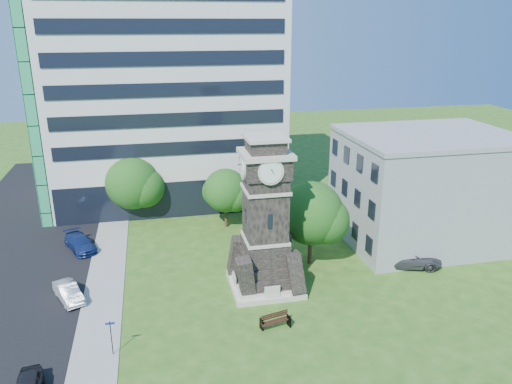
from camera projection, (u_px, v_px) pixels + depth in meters
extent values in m
plane|color=#2C5418|center=(232.00, 303.00, 37.36)|extent=(160.00, 160.00, 0.00)
cube|color=gray|center=(105.00, 284.00, 40.08)|extent=(3.00, 70.00, 0.06)
cube|color=#BDB8A5|center=(265.00, 284.00, 39.74)|extent=(5.40, 5.40, 0.40)
cube|color=#BDB8A5|center=(265.00, 280.00, 39.63)|extent=(4.80, 4.80, 0.30)
cube|color=black|center=(265.00, 202.00, 37.47)|extent=(3.00, 3.00, 6.40)
cube|color=#BDB8A5|center=(265.00, 238.00, 38.45)|extent=(3.25, 3.25, 0.25)
cube|color=#BDB8A5|center=(265.00, 189.00, 37.15)|extent=(3.25, 3.25, 0.25)
cube|color=black|center=(270.00, 221.00, 36.39)|extent=(0.35, 0.08, 1.10)
cube|color=black|center=(266.00, 166.00, 36.56)|extent=(3.30, 3.30, 1.60)
cube|color=#BDB8A5|center=(266.00, 154.00, 36.27)|extent=(3.70, 3.70, 0.35)
cylinder|color=white|center=(271.00, 172.00, 34.93)|extent=(1.56, 0.06, 1.56)
cylinder|color=white|center=(242.00, 167.00, 36.21)|extent=(0.06, 1.56, 1.56)
cube|color=black|center=(266.00, 146.00, 36.08)|extent=(2.60, 2.60, 0.90)
cube|color=#BDB8A5|center=(266.00, 138.00, 35.88)|extent=(3.00, 3.00, 0.25)
cube|color=silver|center=(166.00, 78.00, 56.27)|extent=(25.00, 15.00, 28.00)
cube|color=black|center=(175.00, 199.00, 53.50)|extent=(24.50, 0.80, 4.00)
cube|color=#919496|center=(426.00, 189.00, 47.12)|extent=(15.00, 12.00, 10.00)
cube|color=#919496|center=(432.00, 135.00, 45.44)|extent=(15.20, 12.20, 0.40)
imported|color=#AAADB2|center=(68.00, 292.00, 37.68)|extent=(2.83, 4.05, 1.27)
imported|color=navy|center=(80.00, 243.00, 46.02)|extent=(3.67, 5.03, 1.35)
imported|color=#45454A|center=(408.00, 258.00, 42.90)|extent=(6.06, 3.97, 1.55)
cube|color=black|center=(261.00, 324.00, 34.08)|extent=(0.07, 0.52, 0.80)
cube|color=black|center=(289.00, 321.00, 34.46)|extent=(0.07, 0.52, 0.80)
cube|color=black|center=(275.00, 321.00, 34.23)|extent=(2.07, 0.55, 0.05)
cube|color=black|center=(274.00, 315.00, 34.36)|extent=(2.07, 0.05, 0.46)
cylinder|color=black|center=(111.00, 338.00, 31.22)|extent=(0.06, 0.06, 2.45)
cube|color=#0D4196|center=(110.00, 324.00, 30.87)|extent=(0.59, 0.04, 0.15)
cylinder|color=#332114|center=(135.00, 208.00, 53.10)|extent=(0.36, 0.36, 2.38)
sphere|color=#215017|center=(133.00, 182.00, 52.16)|extent=(5.71, 5.71, 5.71)
sphere|color=#215017|center=(144.00, 187.00, 52.01)|extent=(4.28, 4.28, 4.28)
sphere|color=#215017|center=(123.00, 183.00, 52.70)|extent=(4.00, 4.00, 4.00)
cylinder|color=#332114|center=(226.00, 216.00, 51.01)|extent=(0.33, 0.33, 2.28)
sphere|color=#2A6B1F|center=(226.00, 190.00, 50.11)|extent=(4.43, 4.43, 4.43)
sphere|color=#2A6B1F|center=(235.00, 195.00, 50.02)|extent=(3.32, 3.32, 3.32)
sphere|color=#2A6B1F|center=(217.00, 192.00, 50.55)|extent=(3.10, 3.10, 3.10)
cylinder|color=#332114|center=(274.00, 222.00, 50.04)|extent=(0.32, 0.32, 1.87)
sphere|color=#245318|center=(274.00, 201.00, 49.30)|extent=(3.85, 3.85, 3.85)
sphere|color=#245318|center=(283.00, 205.00, 49.21)|extent=(2.89, 2.89, 2.89)
sphere|color=#245318|center=(267.00, 202.00, 49.68)|extent=(2.70, 2.70, 2.70)
cylinder|color=#332114|center=(310.00, 249.00, 43.21)|extent=(0.36, 0.36, 2.71)
sphere|color=#2B5419|center=(311.00, 213.00, 42.14)|extent=(5.44, 5.44, 5.44)
sphere|color=#2B5419|center=(325.00, 220.00, 42.02)|extent=(4.08, 4.08, 4.08)
sphere|color=#2B5419|center=(298.00, 214.00, 42.67)|extent=(3.81, 3.81, 3.81)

